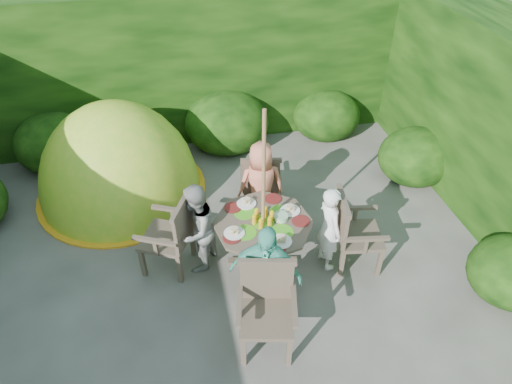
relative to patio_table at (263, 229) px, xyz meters
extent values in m
plane|color=#4D4A45|center=(-0.58, -0.44, -0.59)|extent=(60.00, 60.00, 0.00)
cube|color=black|center=(-0.58, 3.56, 0.66)|extent=(9.00, 1.00, 2.50)
cylinder|color=#42362B|center=(0.00, 0.00, -0.26)|extent=(0.12, 0.12, 0.66)
cube|color=#42362B|center=(0.00, 0.00, -0.56)|extent=(0.88, 0.26, 0.06)
cube|color=#42362B|center=(0.00, 0.00, -0.56)|extent=(0.26, 0.88, 0.06)
cylinder|color=#42362B|center=(0.00, 0.00, 0.09)|extent=(1.42, 1.42, 0.04)
cylinder|color=#4CAF1E|center=(-0.25, -0.13, 0.11)|extent=(0.27, 0.27, 0.00)
cylinder|color=#4CAF1E|center=(0.17, -0.21, 0.11)|extent=(0.27, 0.27, 0.00)
cylinder|color=#4CAF1E|center=(-0.18, 0.21, 0.11)|extent=(0.27, 0.27, 0.00)
cylinder|color=#4CAF1E|center=(0.24, 0.13, 0.11)|extent=(0.27, 0.27, 0.00)
cylinder|color=#4CAF1E|center=(0.00, 0.00, 0.11)|extent=(0.27, 0.27, 0.00)
cylinder|color=white|center=(0.37, 0.13, 0.12)|extent=(0.24, 0.24, 0.01)
cylinder|color=white|center=(-0.13, 0.37, 0.12)|extent=(0.24, 0.24, 0.01)
cylinder|color=white|center=(-0.37, -0.13, 0.12)|extent=(0.24, 0.24, 0.01)
cylinder|color=white|center=(0.12, -0.37, 0.12)|extent=(0.24, 0.24, 0.01)
cylinder|color=#B5150C|center=(0.44, -0.09, 0.12)|extent=(0.21, 0.21, 0.01)
cylinder|color=#B5150C|center=(0.21, 0.39, 0.12)|extent=(0.21, 0.21, 0.01)
cylinder|color=#B5150C|center=(-0.31, 0.33, 0.12)|extent=(0.21, 0.21, 0.01)
cylinder|color=#B5150C|center=(-0.41, -0.19, 0.12)|extent=(0.21, 0.21, 0.01)
cylinder|color=#B5150C|center=(0.05, -0.45, 0.12)|extent=(0.21, 0.21, 0.01)
cylinder|color=green|center=(0.22, 0.01, 0.14)|extent=(0.18, 0.18, 0.06)
cylinder|color=#8C5F38|center=(0.00, 0.00, 0.51)|extent=(0.05, 0.05, 2.20)
cube|color=#42362B|center=(1.15, -0.22, -0.14)|extent=(0.61, 0.63, 0.05)
cube|color=#42362B|center=(1.35, -0.49, -0.37)|extent=(0.06, 0.06, 0.45)
cube|color=#42362B|center=(1.42, -0.03, -0.37)|extent=(0.06, 0.06, 0.45)
cube|color=#42362B|center=(0.89, -0.42, -0.37)|extent=(0.06, 0.06, 0.45)
cube|color=#42362B|center=(0.96, 0.04, -0.37)|extent=(0.06, 0.06, 0.45)
cube|color=#42362B|center=(0.90, -0.18, 0.15)|extent=(0.13, 0.55, 0.53)
cube|color=#42362B|center=(1.11, -0.50, 0.08)|extent=(0.53, 0.14, 0.04)
cube|color=#42362B|center=(1.20, 0.05, 0.08)|extent=(0.53, 0.14, 0.04)
cube|color=#42362B|center=(-1.16, 0.22, -0.13)|extent=(0.73, 0.74, 0.05)
cube|color=#42362B|center=(-1.28, 0.54, -0.37)|extent=(0.07, 0.07, 0.46)
cube|color=#42362B|center=(-1.48, 0.11, -0.37)|extent=(0.07, 0.07, 0.46)
cube|color=#42362B|center=(-0.85, 0.34, -0.37)|extent=(0.07, 0.07, 0.46)
cube|color=#42362B|center=(-1.05, -0.09, -0.37)|extent=(0.07, 0.07, 0.46)
cube|color=#42362B|center=(-0.93, 0.11, 0.17)|extent=(0.28, 0.53, 0.54)
cube|color=#42362B|center=(-1.04, 0.48, 0.09)|extent=(0.51, 0.28, 0.04)
cube|color=#42362B|center=(-1.28, -0.03, 0.09)|extent=(0.51, 0.28, 0.04)
cube|color=#42362B|center=(0.22, 1.16, -0.17)|extent=(0.59, 0.57, 0.05)
cube|color=#42362B|center=(0.47, 1.33, -0.39)|extent=(0.06, 0.06, 0.41)
cube|color=#42362B|center=(0.04, 1.41, -0.39)|extent=(0.06, 0.06, 0.41)
cube|color=#42362B|center=(0.39, 0.91, -0.39)|extent=(0.06, 0.06, 0.41)
cube|color=#42362B|center=(-0.03, 0.98, -0.39)|extent=(0.06, 0.06, 0.41)
cube|color=#42362B|center=(0.18, 0.93, 0.09)|extent=(0.51, 0.13, 0.49)
cube|color=#42362B|center=(0.47, 1.11, 0.02)|extent=(0.13, 0.49, 0.04)
cube|color=#42362B|center=(-0.03, 1.20, 0.02)|extent=(0.13, 0.49, 0.04)
cube|color=#42362B|center=(-0.23, -1.16, -0.14)|extent=(0.65, 0.63, 0.05)
cube|color=#42362B|center=(-0.50, -1.33, -0.37)|extent=(0.06, 0.06, 0.44)
cube|color=#42362B|center=(-0.05, -1.44, -0.37)|extent=(0.06, 0.06, 0.44)
cube|color=#42362B|center=(-0.40, -0.88, -0.37)|extent=(0.06, 0.06, 0.44)
cube|color=#42362B|center=(0.05, -0.98, -0.37)|extent=(0.06, 0.06, 0.44)
cube|color=#42362B|center=(-0.17, -0.91, 0.14)|extent=(0.54, 0.16, 0.53)
cube|color=#42362B|center=(-0.49, -1.10, 0.07)|extent=(0.17, 0.52, 0.04)
cube|color=#42362B|center=(0.04, -1.22, 0.07)|extent=(0.17, 0.52, 0.04)
imported|color=white|center=(0.78, -0.15, 0.00)|extent=(0.34, 0.47, 1.18)
imported|color=#999894|center=(-0.79, 0.15, 0.02)|extent=(0.70, 0.74, 1.22)
imported|color=#DF775C|center=(0.15, 0.79, 0.05)|extent=(0.65, 0.44, 1.28)
imported|color=#51BDA1|center=(-0.16, -0.79, 0.08)|extent=(0.85, 0.63, 1.34)
ellipsoid|color=#89CA26|center=(-1.77, 1.90, -0.59)|extent=(2.86, 2.86, 2.88)
ellipsoid|color=black|center=(-1.58, 1.12, -0.59)|extent=(0.89, 0.61, 0.99)
cylinder|color=#FCA11A|center=(-1.77, 1.90, -0.58)|extent=(2.52, 2.52, 0.03)
camera|label=1|loc=(-0.92, -3.92, 3.75)|focal=32.00mm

